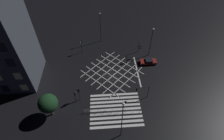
# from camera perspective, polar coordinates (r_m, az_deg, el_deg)

# --- Properties ---
(ground_plane) EXTENTS (200.00, 200.00, 0.00)m
(ground_plane) POSITION_cam_1_polar(r_m,az_deg,el_deg) (41.59, 0.00, -0.71)
(ground_plane) COLOR black
(road_markings) EXTENTS (15.07, 21.63, 0.01)m
(road_markings) POSITION_cam_1_polar(r_m,az_deg,el_deg) (37.26, 1.14, -8.13)
(road_markings) COLOR silver
(road_markings) RESTS_ON ground_plane
(traffic_light_se_main) EXTENTS (2.71, 0.36, 3.28)m
(traffic_light_se_main) POSITION_cam_1_polar(r_m,az_deg,el_deg) (35.44, 9.57, -6.50)
(traffic_light_se_main) COLOR black
(traffic_light_se_main) RESTS_ON ground_plane
(traffic_light_ne_cross) EXTENTS (0.36, 2.21, 3.61)m
(traffic_light_ne_cross) POSITION_cam_1_polar(r_m,az_deg,el_deg) (45.26, 8.98, 7.59)
(traffic_light_ne_cross) COLOR black
(traffic_light_ne_cross) RESTS_ON ground_plane
(traffic_light_nw_cross) EXTENTS (0.36, 0.39, 3.96)m
(traffic_light_nw_cross) POSITION_cam_1_polar(r_m,az_deg,el_deg) (45.95, -10.08, 8.37)
(traffic_light_nw_cross) COLOR black
(traffic_light_nw_cross) RESTS_ON ground_plane
(traffic_light_sw_main) EXTENTS (0.39, 0.36, 3.23)m
(traffic_light_sw_main) POSITION_cam_1_polar(r_m,az_deg,el_deg) (35.15, -11.99, -7.91)
(traffic_light_sw_main) COLOR black
(traffic_light_sw_main) RESTS_ON ground_plane
(traffic_light_sw_cross) EXTENTS (0.36, 0.39, 3.48)m
(traffic_light_sw_cross) POSITION_cam_1_polar(r_m,az_deg,el_deg) (35.19, -10.83, -7.05)
(traffic_light_sw_cross) COLOR black
(traffic_light_sw_cross) RESTS_ON ground_plane
(street_lamp_east) EXTENTS (0.44, 0.44, 8.71)m
(street_lamp_east) POSITION_cam_1_polar(r_m,az_deg,el_deg) (48.19, -3.89, 14.92)
(street_lamp_east) COLOR black
(street_lamp_east) RESTS_ON ground_plane
(street_lamp_west) EXTENTS (0.40, 0.40, 9.93)m
(street_lamp_west) POSITION_cam_1_polar(r_m,az_deg,el_deg) (27.40, 3.36, -15.21)
(street_lamp_west) COLOR black
(street_lamp_west) RESTS_ON ground_plane
(street_lamp_far) EXTENTS (0.52, 0.52, 8.10)m
(street_lamp_far) POSITION_cam_1_polar(r_m,az_deg,el_deg) (43.73, 12.88, 10.54)
(street_lamp_far) COLOR black
(street_lamp_far) RESTS_ON ground_plane
(street_tree_near) EXTENTS (3.55, 3.55, 5.41)m
(street_tree_near) POSITION_cam_1_polar(r_m,az_deg,el_deg) (33.65, -20.18, -10.23)
(street_tree_near) COLOR #473323
(street_tree_near) RESTS_ON ground_plane
(waiting_car) EXTENTS (4.04, 1.80, 1.22)m
(waiting_car) POSITION_cam_1_polar(r_m,az_deg,el_deg) (44.38, 11.78, 2.75)
(waiting_car) COLOR maroon
(waiting_car) RESTS_ON ground_plane
(pedestrian_railing) EXTENTS (10.78, 0.80, 1.05)m
(pedestrian_railing) POSITION_cam_1_polar(r_m,az_deg,el_deg) (34.31, -0.00, -13.16)
(pedestrian_railing) COLOR #B7B7BC
(pedestrian_railing) RESTS_ON ground_plane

